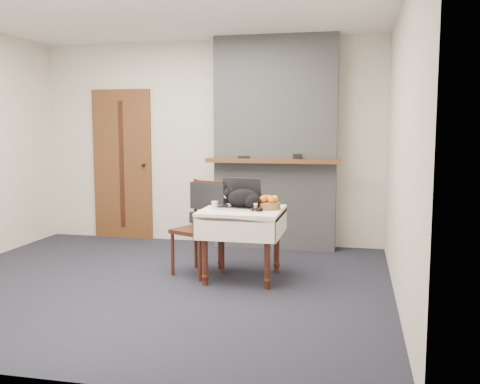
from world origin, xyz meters
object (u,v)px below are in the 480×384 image
object	(u,v)px
door	(122,165)
cream_jar	(215,205)
pill_bottle	(256,207)
laptop	(239,201)
cat	(244,199)
chair	(204,214)
fruit_basket	(268,204)
side_table	(242,220)

from	to	relation	value
door	cream_jar	bearing A→B (deg)	-43.81
door	pill_bottle	world-z (taller)	door
laptop	cat	xyz separation A→B (m)	(0.07, -0.06, 0.02)
door	chair	size ratio (longest dim) A/B	2.09
laptop	fruit_basket	world-z (taller)	laptop
laptop	cream_jar	size ratio (longest dim) A/B	5.91
door	laptop	bearing A→B (deg)	-38.75
side_table	cream_jar	xyz separation A→B (m)	(-0.27, -0.05, 0.15)
cat	fruit_basket	xyz separation A→B (m)	(0.23, 0.06, -0.04)
side_table	fruit_basket	bearing A→B (deg)	10.47
pill_bottle	chair	world-z (taller)	chair
chair	cream_jar	bearing A→B (deg)	-25.01
laptop	chair	bearing A→B (deg)	173.93
pill_bottle	chair	xyz separation A→B (m)	(-0.60, 0.27, -0.13)
cat	cream_jar	bearing A→B (deg)	-156.95
laptop	cat	bearing A→B (deg)	-32.50
door	pill_bottle	xyz separation A→B (m)	(2.16, -1.74, -0.26)
side_table	laptop	size ratio (longest dim) A/B	1.76
cream_jar	cat	bearing A→B (deg)	6.66
pill_bottle	fruit_basket	xyz separation A→B (m)	(0.09, 0.17, 0.01)
cat	cream_jar	distance (m)	0.30
pill_bottle	chair	bearing A→B (deg)	155.59
door	fruit_basket	xyz separation A→B (m)	(2.25, -1.57, -0.25)
door	laptop	size ratio (longest dim) A/B	4.51
fruit_basket	laptop	bearing A→B (deg)	-179.68
side_table	cat	world-z (taller)	cat
cat	fruit_basket	size ratio (longest dim) A/B	1.85
door	laptop	xyz separation A→B (m)	(1.95, -1.57, -0.23)
cream_jar	fruit_basket	world-z (taller)	fruit_basket
fruit_basket	pill_bottle	bearing A→B (deg)	-119.09
laptop	cat	distance (m)	0.09
door	pill_bottle	bearing A→B (deg)	-38.85
laptop	fruit_basket	distance (m)	0.30
cat	chair	world-z (taller)	chair
cream_jar	fruit_basket	distance (m)	0.53
door	fruit_basket	size ratio (longest dim) A/B	8.41
laptop	cream_jar	xyz separation A→B (m)	(-0.22, -0.09, -0.04)
fruit_basket	door	bearing A→B (deg)	145.16
cat	cream_jar	xyz separation A→B (m)	(-0.29, -0.03, -0.06)
cat	chair	xyz separation A→B (m)	(-0.46, 0.16, -0.19)
door	cream_jar	world-z (taller)	door
door	cat	world-z (taller)	door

